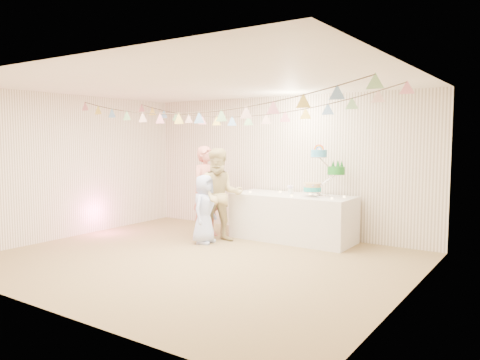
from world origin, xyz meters
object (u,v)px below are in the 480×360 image
Objects in this scene: person_adult_b at (220,195)px; cake_stand at (323,176)px; table at (292,217)px; person_child at (204,209)px; person_adult_a at (207,191)px.

cake_stand is at bearing -11.63° from person_adult_b.
cake_stand is at bearing 5.19° from table.
person_child is at bearing -159.76° from person_adult_b.
table is 1.64m from person_adult_a.
cake_stand is 0.50× the size of person_adult_a.
table is 2.62× the size of cake_stand.
person_adult_b is at bearing -141.13° from table.
person_adult_b reaches higher than person_child.
table is 1.82× the size of person_child.
table is 1.35m from person_adult_b.
person_adult_b is at bearing -151.08° from cake_stand.
person_adult_a is at bearing -158.14° from table.
person_adult_a reaches higher than cake_stand.
person_adult_a is (-1.47, -0.59, 0.43)m from table.
person_child is (0.32, -0.48, -0.24)m from person_adult_a.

